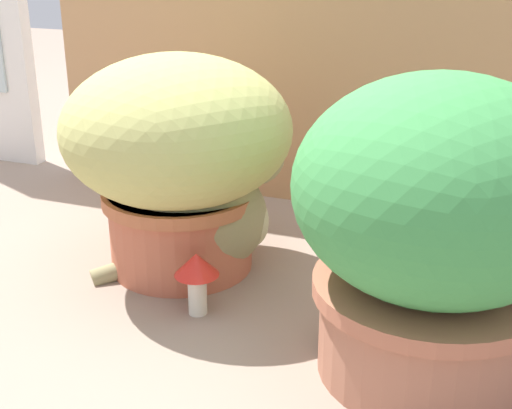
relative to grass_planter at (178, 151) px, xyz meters
name	(u,v)px	position (x,y,z in m)	size (l,w,h in m)	color
ground_plane	(214,277)	(0.08, -0.02, -0.24)	(6.00, 6.00, 0.00)	gray
cardboard_backdrop	(305,24)	(0.11, 0.44, 0.19)	(1.30, 0.03, 0.85)	tan
grass_planter	(178,151)	(0.00, 0.00, 0.00)	(0.43, 0.43, 0.42)	#BD6347
leafy_planter	(435,223)	(0.50, -0.19, 0.00)	(0.40, 0.40, 0.45)	#AC6C52
cat	(210,214)	(0.07, -0.01, -0.12)	(0.35, 0.30, 0.32)	#958D61
mushroom_ornament_red	(197,272)	(0.11, -0.16, -0.16)	(0.08, 0.08, 0.11)	silver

